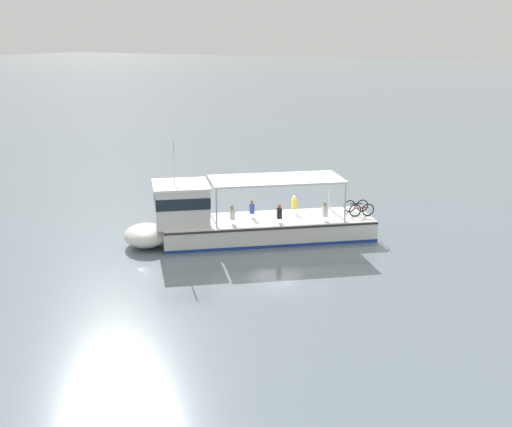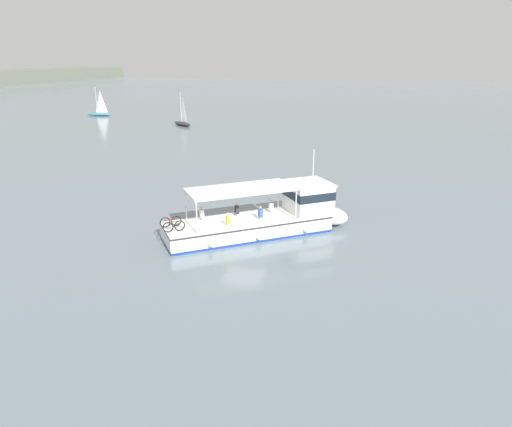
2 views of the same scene
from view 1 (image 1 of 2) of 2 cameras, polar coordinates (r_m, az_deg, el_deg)
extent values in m
plane|color=slate|center=(36.77, 1.63, -1.63)|extent=(400.00, 400.00, 0.00)
cube|color=white|center=(35.60, 0.95, -1.27)|extent=(9.32, 10.38, 1.10)
ellipsoid|color=white|center=(34.94, -9.07, -1.79)|extent=(3.67, 3.57, 1.01)
cube|color=navy|center=(35.73, 0.95, -1.97)|extent=(9.35, 10.41, 0.16)
cube|color=#2D2D33|center=(35.47, 0.95, -0.55)|extent=(9.37, 10.42, 0.10)
cube|color=white|center=(34.62, -6.19, 0.74)|extent=(3.75, 3.74, 1.90)
cube|color=#19232D|center=(34.54, -6.21, 1.27)|extent=(3.83, 3.81, 0.56)
cube|color=white|center=(34.38, -6.24, 2.37)|extent=(3.98, 3.96, 0.12)
cube|color=white|center=(35.04, 1.69, 2.84)|extent=(6.52, 7.05, 0.10)
cylinder|color=silver|center=(33.45, -3.28, 0.38)|extent=(0.08, 0.08, 2.00)
cylinder|color=silver|center=(36.07, -3.84, 1.46)|extent=(0.08, 0.08, 2.00)
cylinder|color=silver|center=(34.84, 7.38, 0.87)|extent=(0.08, 0.08, 2.00)
cylinder|color=silver|center=(37.36, 6.12, 1.89)|extent=(0.08, 0.08, 2.00)
cylinder|color=silver|center=(34.13, -6.80, 4.24)|extent=(0.06, 0.06, 2.20)
sphere|color=white|center=(36.82, -4.80, -0.85)|extent=(0.36, 0.36, 0.36)
sphere|color=white|center=(37.27, 0.25, -0.60)|extent=(0.36, 0.36, 0.36)
sphere|color=white|center=(37.96, 4.86, -0.37)|extent=(0.36, 0.36, 0.36)
torus|color=black|center=(36.10, 8.19, 0.25)|extent=(0.46, 0.55, 0.66)
torus|color=black|center=(36.33, 9.24, 0.31)|extent=(0.46, 0.55, 0.66)
cylinder|color=maroon|center=(36.18, 8.73, 0.46)|extent=(0.49, 0.58, 0.06)
torus|color=black|center=(36.93, 7.75, 0.61)|extent=(0.46, 0.55, 0.66)
torus|color=black|center=(37.15, 8.78, 0.66)|extent=(0.46, 0.55, 0.66)
cylinder|color=#232328|center=(37.01, 8.27, 0.81)|extent=(0.49, 0.58, 0.06)
cube|color=white|center=(35.22, 5.71, 0.17)|extent=(0.39, 0.37, 0.52)
sphere|color=tan|center=(35.12, 5.72, 0.76)|extent=(0.20, 0.20, 0.20)
cube|color=yellow|center=(36.55, 3.17, 0.79)|extent=(0.39, 0.37, 0.52)
sphere|color=beige|center=(36.46, 3.18, 1.35)|extent=(0.20, 0.20, 0.20)
cube|color=black|center=(34.69, 1.94, 0.01)|extent=(0.39, 0.37, 0.52)
sphere|color=#9E7051|center=(34.59, 1.95, 0.60)|extent=(0.20, 0.20, 0.20)
cube|color=#2D4CA5|center=(35.63, -0.34, 0.43)|extent=(0.39, 0.37, 0.52)
sphere|color=#9E7051|center=(35.53, -0.34, 1.00)|extent=(0.20, 0.20, 0.20)
cube|color=white|center=(34.47, -1.97, -0.09)|extent=(0.39, 0.37, 0.52)
sphere|color=tan|center=(34.37, -1.97, 0.50)|extent=(0.20, 0.20, 0.20)
camera|label=2|loc=(62.04, 5.32, 15.61)|focal=32.28mm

